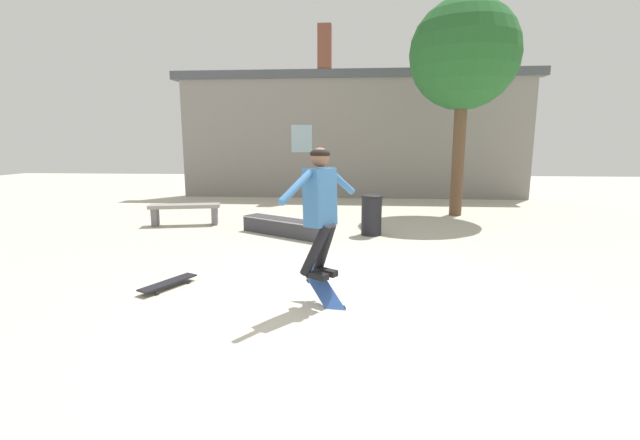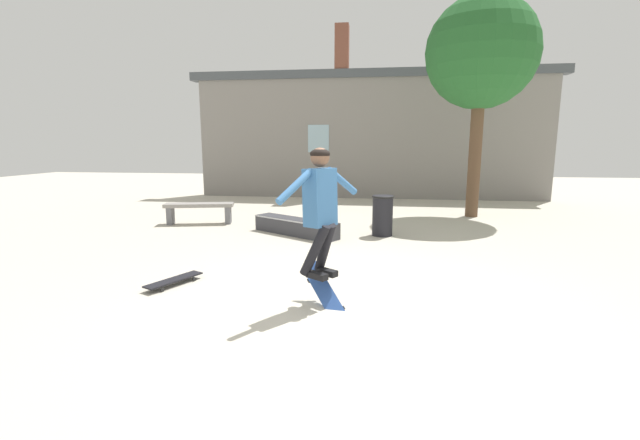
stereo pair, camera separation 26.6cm
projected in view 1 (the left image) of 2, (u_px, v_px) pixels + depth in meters
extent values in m
plane|color=beige|center=(345.00, 304.00, 4.93)|extent=(40.00, 40.00, 0.00)
cube|color=gray|center=(353.00, 139.00, 14.24)|extent=(11.53, 0.40, 3.90)
cube|color=#474C51|center=(353.00, 74.00, 13.86)|extent=(12.10, 0.52, 0.27)
cube|color=brown|center=(325.00, 47.00, 13.79)|extent=(0.44, 0.44, 1.39)
cube|color=#99B7C6|center=(302.00, 139.00, 14.16)|extent=(0.70, 0.02, 0.90)
cylinder|color=brown|center=(458.00, 157.00, 10.75)|extent=(0.30, 0.30, 2.95)
sphere|color=#235B28|center=(464.00, 54.00, 10.31)|extent=(2.62, 2.62, 2.62)
cube|color=gray|center=(185.00, 206.00, 9.60)|extent=(1.58, 0.71, 0.08)
cube|color=slate|center=(155.00, 217.00, 9.54)|extent=(0.19, 0.33, 0.39)
cube|color=slate|center=(215.00, 216.00, 9.73)|extent=(0.19, 0.33, 0.39)
cube|color=#38383D|center=(285.00, 227.00, 8.62)|extent=(1.89, 1.39, 0.32)
cube|color=#B7B7BC|center=(278.00, 221.00, 8.43)|extent=(1.69, 1.07, 0.02)
cylinder|color=black|center=(372.00, 215.00, 8.58)|extent=(0.40, 0.40, 0.81)
torus|color=black|center=(372.00, 196.00, 8.51)|extent=(0.44, 0.44, 0.04)
cube|color=teal|center=(320.00, 197.00, 4.72)|extent=(0.39, 0.42, 0.64)
sphere|color=brown|center=(320.00, 157.00, 4.65)|extent=(0.29, 0.29, 0.21)
ellipsoid|color=black|center=(320.00, 154.00, 4.64)|extent=(0.31, 0.31, 0.12)
cylinder|color=black|center=(325.00, 247.00, 4.89)|extent=(0.32, 0.36, 0.63)
cube|color=black|center=(327.00, 272.00, 4.93)|extent=(0.27, 0.23, 0.07)
cylinder|color=black|center=(315.00, 250.00, 4.76)|extent=(0.40, 0.23, 0.63)
cube|color=black|center=(317.00, 276.00, 4.80)|extent=(0.27, 0.23, 0.07)
cylinder|color=teal|center=(341.00, 181.00, 4.99)|extent=(0.36, 0.47, 0.36)
cylinder|color=teal|center=(297.00, 186.00, 4.40)|extent=(0.36, 0.47, 0.36)
cube|color=#2D519E|center=(325.00, 293.00, 4.89)|extent=(0.61, 0.54, 0.61)
cylinder|color=black|center=(345.00, 308.00, 4.82)|extent=(0.05, 0.08, 0.07)
cylinder|color=black|center=(329.00, 317.00, 4.79)|extent=(0.05, 0.08, 0.07)
cylinder|color=black|center=(322.00, 272.00, 5.07)|extent=(0.05, 0.08, 0.07)
cylinder|color=black|center=(308.00, 281.00, 5.05)|extent=(0.05, 0.08, 0.07)
cube|color=black|center=(168.00, 282.00, 5.48)|extent=(0.52, 0.81, 0.02)
cylinder|color=black|center=(178.00, 279.00, 5.75)|extent=(0.04, 0.06, 0.05)
cylinder|color=black|center=(189.00, 282.00, 5.65)|extent=(0.04, 0.06, 0.05)
cylinder|color=black|center=(147.00, 290.00, 5.32)|extent=(0.04, 0.06, 0.05)
cylinder|color=black|center=(158.00, 293.00, 5.22)|extent=(0.04, 0.06, 0.05)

